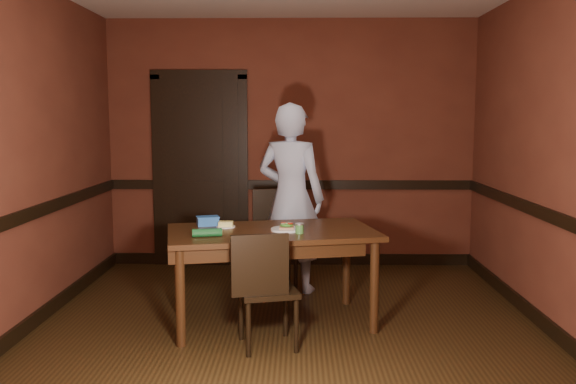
{
  "coord_description": "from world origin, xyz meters",
  "views": [
    {
      "loc": [
        0.08,
        -4.45,
        1.64
      ],
      "look_at": [
        0.0,
        0.35,
        1.05
      ],
      "focal_mm": 38.0,
      "sensor_mm": 36.0,
      "label": 1
    }
  ],
  "objects_px": {
    "sandwich_plate": "(287,228)",
    "cheese_saucer": "(226,225)",
    "chair_far": "(271,243)",
    "dining_table": "(272,277)",
    "person": "(291,198)",
    "sauce_jar": "(299,228)",
    "food_tub": "(208,221)",
    "chair_near": "(268,288)"
  },
  "relations": [
    {
      "from": "person",
      "to": "food_tub",
      "type": "distance_m",
      "value": 1.02
    },
    {
      "from": "chair_near",
      "to": "food_tub",
      "type": "relative_size",
      "value": 4.1
    },
    {
      "from": "chair_far",
      "to": "chair_near",
      "type": "distance_m",
      "value": 1.31
    },
    {
      "from": "chair_far",
      "to": "chair_near",
      "type": "height_order",
      "value": "chair_far"
    },
    {
      "from": "sandwich_plate",
      "to": "dining_table",
      "type": "bearing_deg",
      "value": 169.21
    },
    {
      "from": "sandwich_plate",
      "to": "person",
      "type": "bearing_deg",
      "value": 88.75
    },
    {
      "from": "dining_table",
      "to": "sandwich_plate",
      "type": "distance_m",
      "value": 0.41
    },
    {
      "from": "sandwich_plate",
      "to": "cheese_saucer",
      "type": "xyz_separation_m",
      "value": [
        -0.49,
        0.13,
        0.0
      ]
    },
    {
      "from": "sandwich_plate",
      "to": "food_tub",
      "type": "relative_size",
      "value": 1.2
    },
    {
      "from": "dining_table",
      "to": "chair_near",
      "type": "height_order",
      "value": "chair_near"
    },
    {
      "from": "chair_near",
      "to": "sauce_jar",
      "type": "distance_m",
      "value": 0.56
    },
    {
      "from": "dining_table",
      "to": "sauce_jar",
      "type": "bearing_deg",
      "value": -46.09
    },
    {
      "from": "chair_far",
      "to": "sandwich_plate",
      "type": "distance_m",
      "value": 0.89
    },
    {
      "from": "person",
      "to": "sauce_jar",
      "type": "xyz_separation_m",
      "value": [
        0.08,
        -1.09,
        -0.09
      ]
    },
    {
      "from": "chair_near",
      "to": "cheese_saucer",
      "type": "distance_m",
      "value": 0.8
    },
    {
      "from": "sauce_jar",
      "to": "cheese_saucer",
      "type": "relative_size",
      "value": 0.52
    },
    {
      "from": "chair_far",
      "to": "chair_near",
      "type": "relative_size",
      "value": 1.13
    },
    {
      "from": "dining_table",
      "to": "sandwich_plate",
      "type": "bearing_deg",
      "value": -22.78
    },
    {
      "from": "sauce_jar",
      "to": "food_tub",
      "type": "distance_m",
      "value": 0.82
    },
    {
      "from": "food_tub",
      "to": "chair_far",
      "type": "bearing_deg",
      "value": 34.48
    },
    {
      "from": "chair_far",
      "to": "sauce_jar",
      "type": "height_order",
      "value": "chair_far"
    },
    {
      "from": "chair_far",
      "to": "sandwich_plate",
      "type": "height_order",
      "value": "chair_far"
    },
    {
      "from": "sandwich_plate",
      "to": "sauce_jar",
      "type": "xyz_separation_m",
      "value": [
        0.1,
        -0.13,
        0.02
      ]
    },
    {
      "from": "sauce_jar",
      "to": "dining_table",
      "type": "bearing_deg",
      "value": 145.91
    },
    {
      "from": "dining_table",
      "to": "cheese_saucer",
      "type": "bearing_deg",
      "value": 151.92
    },
    {
      "from": "cheese_saucer",
      "to": "food_tub",
      "type": "bearing_deg",
      "value": 153.07
    },
    {
      "from": "food_tub",
      "to": "chair_near",
      "type": "bearing_deg",
      "value": -69.6
    },
    {
      "from": "sandwich_plate",
      "to": "food_tub",
      "type": "bearing_deg",
      "value": 162.04
    },
    {
      "from": "person",
      "to": "sauce_jar",
      "type": "relative_size",
      "value": 22.43
    },
    {
      "from": "chair_far",
      "to": "dining_table",
      "type": "bearing_deg",
      "value": -97.78
    },
    {
      "from": "sandwich_plate",
      "to": "cheese_saucer",
      "type": "distance_m",
      "value": 0.51
    },
    {
      "from": "chair_far",
      "to": "food_tub",
      "type": "bearing_deg",
      "value": -139.34
    },
    {
      "from": "chair_near",
      "to": "cheese_saucer",
      "type": "bearing_deg",
      "value": -72.86
    },
    {
      "from": "chair_far",
      "to": "cheese_saucer",
      "type": "xyz_separation_m",
      "value": [
        -0.34,
        -0.7,
        0.29
      ]
    },
    {
      "from": "chair_far",
      "to": "chair_near",
      "type": "xyz_separation_m",
      "value": [
        0.03,
        -1.31,
        -0.06
      ]
    },
    {
      "from": "person",
      "to": "chair_far",
      "type": "bearing_deg",
      "value": 57.55
    },
    {
      "from": "dining_table",
      "to": "chair_near",
      "type": "xyz_separation_m",
      "value": [
        -0.01,
        -0.5,
        0.05
      ]
    },
    {
      "from": "dining_table",
      "to": "sandwich_plate",
      "type": "xyz_separation_m",
      "value": [
        0.12,
        -0.02,
        0.4
      ]
    },
    {
      "from": "sauce_jar",
      "to": "food_tub",
      "type": "bearing_deg",
      "value": 155.91
    },
    {
      "from": "person",
      "to": "dining_table",
      "type": "bearing_deg",
      "value": 101.63
    },
    {
      "from": "food_tub",
      "to": "dining_table",
      "type": "bearing_deg",
      "value": -36.29
    },
    {
      "from": "chair_far",
      "to": "cheese_saucer",
      "type": "distance_m",
      "value": 0.83
    }
  ]
}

